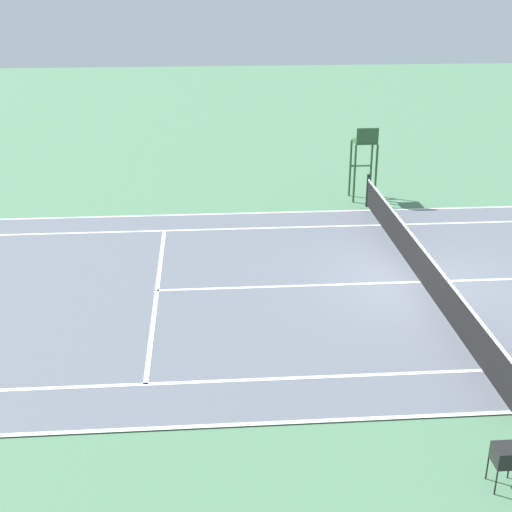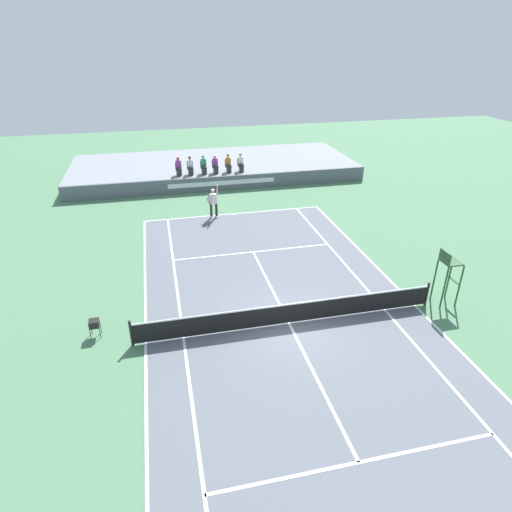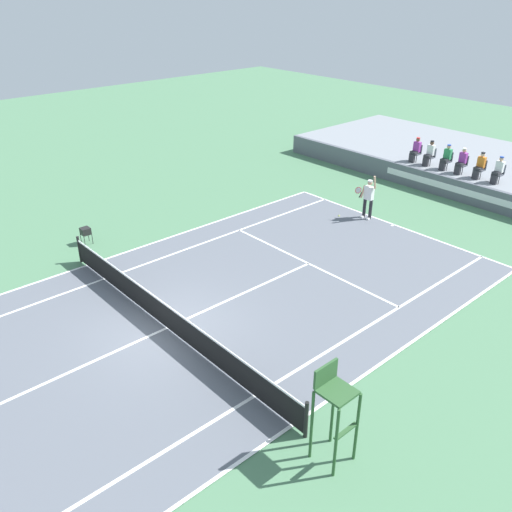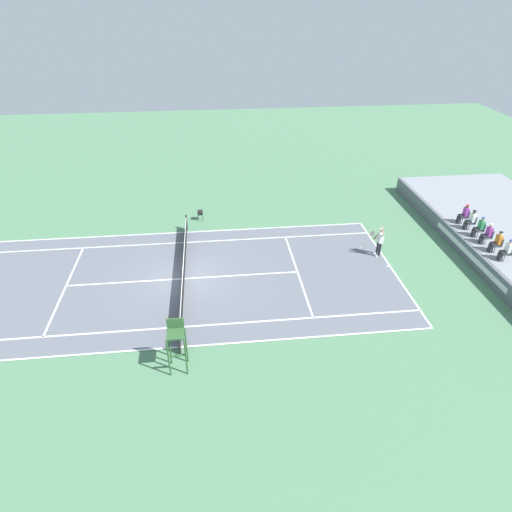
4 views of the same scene
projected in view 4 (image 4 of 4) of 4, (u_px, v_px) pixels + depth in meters
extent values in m
plane|color=#4C7A56|center=(185.00, 279.00, 24.39)|extent=(80.00, 80.00, 0.00)
cube|color=slate|center=(185.00, 279.00, 24.39)|extent=(10.98, 23.78, 0.02)
cube|color=white|center=(390.00, 266.00, 25.48)|extent=(10.98, 0.10, 0.01)
cube|color=white|center=(187.00, 232.00, 29.04)|extent=(0.10, 23.78, 0.01)
cube|color=white|center=(181.00, 347.00, 19.73)|extent=(0.10, 23.78, 0.01)
cube|color=white|center=(187.00, 242.00, 27.87)|extent=(0.10, 23.78, 0.01)
cube|color=white|center=(182.00, 327.00, 20.90)|extent=(0.10, 23.78, 0.01)
cube|color=white|center=(297.00, 272.00, 24.97)|extent=(8.22, 0.10, 0.01)
cube|color=white|center=(66.00, 286.00, 23.79)|extent=(8.22, 0.10, 0.01)
cube|color=white|center=(185.00, 279.00, 24.38)|extent=(0.10, 12.80, 0.01)
cube|color=white|center=(388.00, 266.00, 25.47)|extent=(0.10, 0.20, 0.01)
cylinder|color=black|center=(187.00, 222.00, 29.15)|extent=(0.10, 0.10, 1.07)
cylinder|color=black|center=(179.00, 345.00, 19.08)|extent=(0.10, 0.10, 1.07)
cube|color=black|center=(184.00, 272.00, 24.14)|extent=(11.78, 0.02, 0.84)
cube|color=white|center=(183.00, 265.00, 23.92)|extent=(11.78, 0.03, 0.06)
cube|color=#565B66|center=(470.00, 254.00, 25.66)|extent=(21.87, 0.24, 1.05)
cube|color=silver|center=(468.00, 254.00, 25.62)|extent=(7.65, 0.01, 0.32)
cube|color=#474C56|center=(464.00, 217.00, 27.74)|extent=(0.44, 0.44, 0.06)
cube|color=#474C56|center=(468.00, 213.00, 27.63)|extent=(0.44, 0.06, 0.44)
cylinder|color=#4C4C51|center=(462.00, 222.00, 27.69)|extent=(0.04, 0.04, 0.38)
cylinder|color=#4C4C51|center=(459.00, 219.00, 27.99)|extent=(0.04, 0.04, 0.38)
cube|color=#2D2D33|center=(462.00, 216.00, 27.69)|extent=(0.34, 0.44, 0.16)
cube|color=#2D2D33|center=(458.00, 220.00, 27.81)|extent=(0.30, 0.14, 0.44)
cube|color=purple|center=(466.00, 212.00, 27.55)|extent=(0.36, 0.22, 0.52)
sphere|color=brown|center=(467.00, 206.00, 27.36)|extent=(0.20, 0.20, 0.20)
cylinder|color=red|center=(468.00, 205.00, 27.31)|extent=(0.19, 0.19, 0.05)
cube|color=#474C56|center=(470.00, 223.00, 27.03)|extent=(0.44, 0.44, 0.06)
cube|color=#474C56|center=(475.00, 219.00, 26.92)|extent=(0.44, 0.06, 0.44)
cylinder|color=#4C4C51|center=(469.00, 228.00, 26.99)|extent=(0.04, 0.04, 0.38)
cylinder|color=#4C4C51|center=(466.00, 225.00, 27.28)|extent=(0.04, 0.04, 0.38)
cube|color=#2D2D33|center=(469.00, 222.00, 26.98)|extent=(0.34, 0.44, 0.16)
cube|color=#2D2D33|center=(465.00, 226.00, 27.10)|extent=(0.30, 0.14, 0.44)
cube|color=white|center=(473.00, 218.00, 26.85)|extent=(0.36, 0.22, 0.52)
sphere|color=brown|center=(475.00, 212.00, 26.65)|extent=(0.20, 0.20, 0.20)
cylinder|color=black|center=(475.00, 211.00, 26.61)|extent=(0.19, 0.19, 0.05)
cube|color=#474C56|center=(479.00, 230.00, 26.22)|extent=(0.44, 0.44, 0.06)
cube|color=#474C56|center=(483.00, 226.00, 26.11)|extent=(0.44, 0.06, 0.44)
cylinder|color=#4C4C51|center=(477.00, 235.00, 26.17)|extent=(0.04, 0.04, 0.38)
cylinder|color=#4C4C51|center=(474.00, 232.00, 26.47)|extent=(0.04, 0.04, 0.38)
cube|color=#2D2D33|center=(478.00, 229.00, 26.17)|extent=(0.34, 0.44, 0.16)
cube|color=#2D2D33|center=(473.00, 233.00, 26.29)|extent=(0.30, 0.14, 0.44)
cube|color=#2D8C51|center=(481.00, 225.00, 26.03)|extent=(0.36, 0.22, 0.52)
sphere|color=tan|center=(483.00, 219.00, 25.84)|extent=(0.20, 0.20, 0.20)
cylinder|color=#2D4CA8|center=(484.00, 218.00, 25.79)|extent=(0.19, 0.19, 0.05)
cube|color=#474C56|center=(487.00, 237.00, 25.50)|extent=(0.44, 0.44, 0.06)
cube|color=#474C56|center=(491.00, 233.00, 25.39)|extent=(0.44, 0.06, 0.44)
cylinder|color=#4C4C51|center=(485.00, 242.00, 25.45)|extent=(0.04, 0.04, 0.38)
cylinder|color=#4C4C51|center=(482.00, 239.00, 25.75)|extent=(0.04, 0.04, 0.38)
cube|color=#2D2D33|center=(485.00, 236.00, 25.45)|extent=(0.34, 0.44, 0.16)
cube|color=#2D2D33|center=(481.00, 240.00, 25.57)|extent=(0.30, 0.14, 0.44)
cube|color=purple|center=(489.00, 231.00, 25.31)|extent=(0.36, 0.22, 0.52)
sphere|color=tan|center=(491.00, 226.00, 25.12)|extent=(0.20, 0.20, 0.20)
cylinder|color=white|center=(492.00, 224.00, 25.07)|extent=(0.19, 0.19, 0.05)
cube|color=#474C56|center=(496.00, 245.00, 24.69)|extent=(0.44, 0.44, 0.06)
cube|color=#474C56|center=(501.00, 241.00, 24.58)|extent=(0.44, 0.06, 0.44)
cylinder|color=#4C4C51|center=(494.00, 250.00, 24.64)|extent=(0.04, 0.04, 0.38)
cylinder|color=#4C4C51|center=(491.00, 247.00, 24.94)|extent=(0.04, 0.04, 0.38)
cube|color=#2D2D33|center=(495.00, 244.00, 24.64)|extent=(0.34, 0.44, 0.16)
cube|color=#2D2D33|center=(490.00, 248.00, 24.76)|extent=(0.30, 0.14, 0.44)
cube|color=orange|center=(499.00, 239.00, 24.51)|extent=(0.36, 0.22, 0.52)
sphere|color=beige|center=(501.00, 234.00, 24.31)|extent=(0.20, 0.20, 0.20)
cylinder|color=black|center=(501.00, 232.00, 24.27)|extent=(0.19, 0.19, 0.05)
cube|color=#474C56|center=(506.00, 254.00, 23.91)|extent=(0.44, 0.44, 0.06)
cube|color=#474C56|center=(511.00, 249.00, 23.80)|extent=(0.44, 0.06, 0.44)
cylinder|color=#4C4C51|center=(504.00, 259.00, 23.86)|extent=(0.04, 0.04, 0.38)
cylinder|color=#4C4C51|center=(500.00, 256.00, 24.16)|extent=(0.04, 0.04, 0.38)
cube|color=#2D2D33|center=(504.00, 252.00, 23.86)|extent=(0.34, 0.44, 0.16)
cube|color=#2D2D33|center=(500.00, 257.00, 23.98)|extent=(0.30, 0.14, 0.44)
cube|color=white|center=(509.00, 248.00, 23.72)|extent=(0.36, 0.22, 0.52)
sphere|color=tan|center=(511.00, 242.00, 23.53)|extent=(0.20, 0.20, 0.20)
cylinder|color=#2D4CA8|center=(511.00, 240.00, 23.48)|extent=(0.19, 0.19, 0.05)
cylinder|color=#232328|center=(380.00, 250.00, 26.19)|extent=(0.15, 0.15, 0.92)
cylinder|color=#232328|center=(377.00, 247.00, 26.46)|extent=(0.15, 0.15, 0.92)
cube|color=white|center=(378.00, 256.00, 26.40)|extent=(0.14, 0.29, 0.10)
cube|color=white|center=(376.00, 253.00, 26.67)|extent=(0.14, 0.29, 0.10)
cube|color=white|center=(380.00, 238.00, 25.93)|extent=(0.41, 0.26, 0.60)
sphere|color=tan|center=(382.00, 231.00, 25.69)|extent=(0.22, 0.22, 0.22)
cylinder|color=white|center=(382.00, 229.00, 25.64)|extent=(0.21, 0.21, 0.06)
cylinder|color=tan|center=(383.00, 231.00, 25.42)|extent=(0.10, 0.22, 0.61)
cylinder|color=tan|center=(377.00, 235.00, 26.12)|extent=(0.11, 0.33, 0.56)
cylinder|color=black|center=(375.00, 237.00, 26.21)|extent=(0.05, 0.19, 0.25)
torus|color=red|center=(372.00, 234.00, 26.06)|extent=(0.32, 0.21, 0.26)
cylinder|color=silver|center=(372.00, 234.00, 26.06)|extent=(0.28, 0.18, 0.22)
sphere|color=#D1E533|center=(360.00, 248.00, 27.29)|extent=(0.07, 0.07, 0.07)
cylinder|color=#2D562D|center=(186.00, 357.00, 17.90)|extent=(0.07, 0.07, 1.90)
cylinder|color=#2D562D|center=(169.00, 358.00, 17.83)|extent=(0.07, 0.07, 1.90)
cylinder|color=#2D562D|center=(186.00, 345.00, 18.49)|extent=(0.07, 0.07, 1.90)
cylinder|color=#2D562D|center=(170.00, 347.00, 18.43)|extent=(0.07, 0.07, 1.90)
cube|color=#2D562D|center=(175.00, 334.00, 17.65)|extent=(0.70, 0.70, 0.06)
cube|color=#2D562D|center=(175.00, 323.00, 17.81)|extent=(0.06, 0.70, 0.48)
cube|color=#2D562D|center=(177.00, 355.00, 17.85)|extent=(0.10, 0.70, 0.04)
cube|color=black|center=(200.00, 212.00, 30.36)|extent=(0.36, 0.36, 0.28)
cylinder|color=black|center=(198.00, 216.00, 30.68)|extent=(0.02, 0.02, 0.42)
cylinder|color=black|center=(198.00, 218.00, 30.39)|extent=(0.02, 0.02, 0.42)
cylinder|color=black|center=(203.00, 216.00, 30.71)|extent=(0.02, 0.02, 0.42)
cylinder|color=black|center=(203.00, 218.00, 30.42)|extent=(0.02, 0.02, 0.42)
ellipsoid|color=#D1E533|center=(200.00, 211.00, 30.32)|extent=(0.30, 0.30, 0.12)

